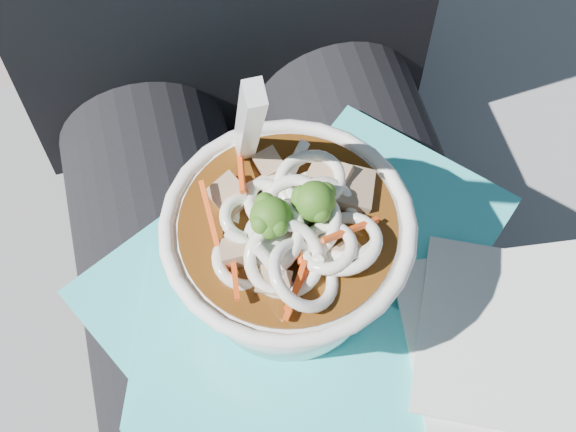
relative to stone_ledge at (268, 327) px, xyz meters
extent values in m
cube|color=slate|center=(0.00, 0.00, 0.00)|extent=(1.05, 0.60, 0.47)
cylinder|color=black|center=(-0.09, -0.15, 0.31)|extent=(0.14, 0.48, 0.14)
cylinder|color=black|center=(0.09, -0.15, 0.31)|extent=(0.14, 0.48, 0.14)
cube|color=#2FC4C7|center=(-0.04, -0.13, 0.38)|extent=(0.25, 0.25, 0.00)
cube|color=#2FC4C7|center=(-0.05, -0.15, 0.39)|extent=(0.17, 0.17, 0.00)
cube|color=#2FC4C7|center=(0.00, -0.16, 0.39)|extent=(0.21, 0.18, 0.00)
cube|color=#2FC4C7|center=(-0.02, -0.19, 0.39)|extent=(0.14, 0.15, 0.00)
cube|color=#2FC4C7|center=(0.08, -0.08, 0.39)|extent=(0.18, 0.19, 0.00)
cube|color=#2FC4C7|center=(-0.03, -0.22, 0.39)|extent=(0.27, 0.28, 0.00)
cube|color=silver|center=(0.12, -0.21, 0.40)|extent=(0.15, 0.15, 0.00)
cube|color=silver|center=(0.12, -0.20, 0.40)|extent=(0.16, 0.16, 0.00)
torus|color=white|center=(-0.01, -0.13, 0.48)|extent=(0.15, 0.15, 0.01)
cylinder|color=#4C290A|center=(-0.01, -0.13, 0.47)|extent=(0.13, 0.13, 0.01)
torus|color=white|center=(0.02, -0.15, 0.48)|extent=(0.06, 0.06, 0.02)
torus|color=white|center=(-0.02, -0.15, 0.49)|extent=(0.05, 0.05, 0.03)
torus|color=white|center=(-0.02, -0.11, 0.48)|extent=(0.05, 0.05, 0.02)
torus|color=white|center=(-0.01, -0.11, 0.48)|extent=(0.06, 0.06, 0.02)
torus|color=white|center=(-0.01, -0.16, 0.49)|extent=(0.05, 0.06, 0.04)
torus|color=white|center=(0.01, -0.15, 0.49)|extent=(0.04, 0.04, 0.02)
torus|color=white|center=(-0.03, -0.12, 0.48)|extent=(0.04, 0.04, 0.02)
torus|color=white|center=(0.01, -0.13, 0.48)|extent=(0.05, 0.04, 0.04)
torus|color=white|center=(0.01, -0.11, 0.49)|extent=(0.04, 0.04, 0.01)
torus|color=white|center=(0.02, -0.15, 0.48)|extent=(0.05, 0.05, 0.04)
torus|color=white|center=(0.00, -0.12, 0.48)|extent=(0.07, 0.07, 0.02)
torus|color=white|center=(-0.02, -0.13, 0.48)|extent=(0.06, 0.07, 0.05)
torus|color=white|center=(-0.04, -0.14, 0.48)|extent=(0.04, 0.04, 0.02)
torus|color=white|center=(0.01, -0.11, 0.48)|extent=(0.03, 0.03, 0.01)
torus|color=white|center=(0.01, -0.11, 0.48)|extent=(0.05, 0.05, 0.03)
torus|color=white|center=(0.00, -0.12, 0.48)|extent=(0.05, 0.05, 0.03)
torus|color=white|center=(0.00, -0.13, 0.48)|extent=(0.05, 0.06, 0.04)
cylinder|color=white|center=(-0.02, -0.16, 0.48)|extent=(0.02, 0.03, 0.03)
cylinder|color=white|center=(-0.03, -0.14, 0.48)|extent=(0.02, 0.02, 0.01)
cylinder|color=white|center=(0.00, -0.09, 0.48)|extent=(0.03, 0.03, 0.02)
cylinder|color=white|center=(0.01, -0.15, 0.48)|extent=(0.02, 0.03, 0.02)
cylinder|color=#6A9E4C|center=(0.01, -0.12, 0.48)|extent=(0.01, 0.01, 0.01)
sphere|color=#255714|center=(0.01, -0.12, 0.50)|extent=(0.02, 0.02, 0.02)
sphere|color=#255714|center=(0.02, -0.12, 0.50)|extent=(0.01, 0.01, 0.01)
sphere|color=#255714|center=(0.01, -0.13, 0.50)|extent=(0.01, 0.01, 0.01)
sphere|color=#255714|center=(0.00, -0.12, 0.50)|extent=(0.01, 0.01, 0.01)
sphere|color=#255714|center=(0.00, -0.12, 0.50)|extent=(0.01, 0.01, 0.01)
cylinder|color=#6A9E4C|center=(-0.02, -0.13, 0.48)|extent=(0.01, 0.01, 0.01)
sphere|color=#255714|center=(-0.02, -0.13, 0.50)|extent=(0.02, 0.02, 0.02)
sphere|color=#255714|center=(-0.02, -0.14, 0.50)|extent=(0.01, 0.01, 0.01)
sphere|color=#255714|center=(-0.02, -0.13, 0.50)|extent=(0.01, 0.01, 0.01)
sphere|color=#255714|center=(-0.02, -0.14, 0.50)|extent=(0.01, 0.01, 0.01)
sphere|color=#255714|center=(-0.02, -0.12, 0.50)|extent=(0.01, 0.01, 0.01)
cube|color=#FF4E15|center=(-0.05, -0.12, 0.49)|extent=(0.00, 0.05, 0.02)
cube|color=#FF4E15|center=(-0.04, -0.15, 0.48)|extent=(0.01, 0.05, 0.01)
cube|color=#FF4E15|center=(-0.01, -0.16, 0.48)|extent=(0.03, 0.04, 0.00)
cube|color=#FF4E15|center=(-0.03, -0.09, 0.49)|extent=(0.01, 0.04, 0.01)
cube|color=#FF4E15|center=(-0.01, -0.14, 0.49)|extent=(0.01, 0.04, 0.00)
cube|color=#FF4E15|center=(-0.02, -0.17, 0.49)|extent=(0.02, 0.03, 0.01)
cube|color=#FF4E15|center=(0.02, -0.14, 0.49)|extent=(0.04, 0.02, 0.02)
cube|color=#8D6B4F|center=(0.03, -0.11, 0.48)|extent=(0.03, 0.03, 0.02)
cube|color=#8D6B4F|center=(0.02, -0.10, 0.48)|extent=(0.03, 0.03, 0.02)
cube|color=#8D6B4F|center=(-0.01, -0.09, 0.48)|extent=(0.02, 0.02, 0.01)
cube|color=#8D6B4F|center=(-0.04, -0.10, 0.48)|extent=(0.03, 0.03, 0.02)
cube|color=#8D6B4F|center=(-0.04, -0.14, 0.48)|extent=(0.02, 0.02, 0.02)
cube|color=#8D6B4F|center=(-0.02, -0.16, 0.48)|extent=(0.02, 0.02, 0.02)
cube|color=#8D6B4F|center=(0.02, -0.15, 0.48)|extent=(0.02, 0.02, 0.01)
ellipsoid|color=white|center=(-0.02, -0.14, 0.48)|extent=(0.03, 0.04, 0.01)
cube|color=white|center=(-0.02, -0.09, 0.53)|extent=(0.01, 0.06, 0.13)
camera|label=1|loc=(-0.06, -0.34, 0.89)|focal=50.00mm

